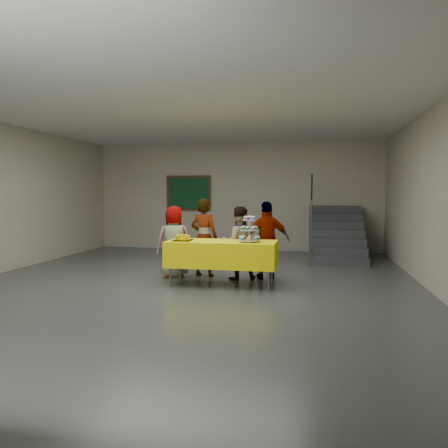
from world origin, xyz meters
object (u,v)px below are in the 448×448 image
(schoolchild_c, at_px, (239,243))
(noticeboard, at_px, (189,193))
(schoolchild_a, at_px, (174,242))
(schoolchild_d, at_px, (267,241))
(bake_table, at_px, (222,253))
(schoolchild_b, at_px, (204,237))
(bear_cake, at_px, (183,237))
(cupcake_stand, at_px, (249,232))
(staircase, at_px, (335,237))

(schoolchild_c, distance_m, noticeboard, 4.78)
(schoolchild_a, distance_m, schoolchild_d, 1.76)
(bake_table, xyz_separation_m, schoolchild_c, (0.21, 0.55, 0.12))
(schoolchild_b, xyz_separation_m, schoolchild_d, (1.23, -0.10, -0.02))
(bear_cake, distance_m, schoolchild_b, 0.88)
(schoolchild_d, distance_m, noticeboard, 4.93)
(cupcake_stand, height_order, noticeboard, noticeboard)
(schoolchild_d, bearing_deg, noticeboard, -76.98)
(bake_table, xyz_separation_m, bear_cake, (-0.67, -0.10, 0.27))
(schoolchild_a, bearing_deg, schoolchild_c, 158.47)
(schoolchild_c, bearing_deg, bake_table, 50.98)
(schoolchild_a, height_order, staircase, staircase)
(bear_cake, bearing_deg, schoolchild_c, 36.43)
(schoolchild_b, xyz_separation_m, noticeboard, (-1.43, 3.96, 0.85))
(schoolchild_d, bearing_deg, bake_table, 22.37)
(noticeboard, bearing_deg, schoolchild_c, -62.88)
(cupcake_stand, distance_m, schoolchild_b, 1.30)
(cupcake_stand, distance_m, noticeboard, 5.40)
(schoolchild_b, height_order, noticeboard, noticeboard)
(schoolchild_c, height_order, noticeboard, noticeboard)
(bear_cake, distance_m, schoolchild_c, 1.10)
(bake_table, distance_m, staircase, 4.43)
(bear_cake, height_order, staircase, staircase)
(schoolchild_d, xyz_separation_m, noticeboard, (-2.66, 4.06, 0.88))
(schoolchild_d, height_order, staircase, staircase)
(bear_cake, distance_m, staircase, 4.87)
(cupcake_stand, relative_size, schoolchild_d, 0.31)
(schoolchild_d, distance_m, staircase, 3.52)
(schoolchild_b, distance_m, schoolchild_c, 0.74)
(bake_table, bearing_deg, schoolchild_a, 152.35)
(bear_cake, xyz_separation_m, staircase, (2.78, 3.99, -0.34))
(schoolchild_a, height_order, noticeboard, noticeboard)
(schoolchild_d, height_order, noticeboard, noticeboard)
(schoolchild_c, height_order, staircase, staircase)
(schoolchild_b, relative_size, schoolchild_c, 1.10)
(cupcake_stand, relative_size, staircase, 0.19)
(noticeboard, bearing_deg, schoolchild_d, -56.82)
(bake_table, relative_size, staircase, 0.78)
(cupcake_stand, relative_size, schoolchild_c, 0.33)
(bear_cake, xyz_separation_m, noticeboard, (-1.26, 4.82, 0.77))
(staircase, relative_size, noticeboard, 1.85)
(cupcake_stand, distance_m, schoolchild_d, 0.79)
(bear_cake, height_order, noticeboard, noticeboard)
(bake_table, height_order, cupcake_stand, cupcake_stand)
(cupcake_stand, bearing_deg, schoolchild_d, 71.96)
(schoolchild_c, relative_size, schoolchild_d, 0.93)
(bear_cake, bearing_deg, schoolchild_a, 119.75)
(staircase, bearing_deg, cupcake_stand, -112.38)
(bake_table, relative_size, schoolchild_d, 1.30)
(bear_cake, relative_size, schoolchild_d, 0.25)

